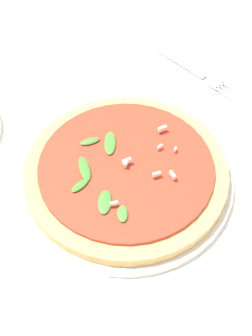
% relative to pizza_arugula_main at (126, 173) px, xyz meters
% --- Properties ---
extents(ground_plane, '(6.00, 6.00, 0.00)m').
position_rel_pizza_arugula_main_xyz_m(ground_plane, '(0.02, 0.01, -0.02)').
color(ground_plane, white).
extents(pizza_arugula_main, '(0.33, 0.33, 0.05)m').
position_rel_pizza_arugula_main_xyz_m(pizza_arugula_main, '(0.00, 0.00, 0.00)').
color(pizza_arugula_main, silver).
rests_on(pizza_arugula_main, ground_plane).
extents(napkin, '(0.16, 0.13, 0.01)m').
position_rel_pizza_arugula_main_xyz_m(napkin, '(-0.08, 0.27, -0.01)').
color(napkin, silver).
rests_on(napkin, ground_plane).
extents(fork, '(0.19, 0.02, 0.00)m').
position_rel_pizza_arugula_main_xyz_m(fork, '(-0.08, 0.27, -0.01)').
color(fork, silver).
rests_on(fork, ground_plane).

